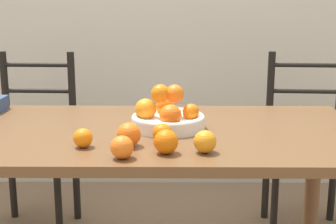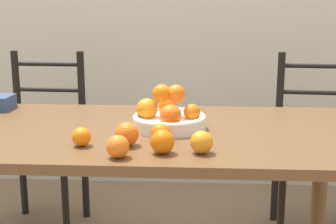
{
  "view_description": "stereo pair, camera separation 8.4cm",
  "coord_description": "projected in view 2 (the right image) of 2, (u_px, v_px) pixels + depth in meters",
  "views": [
    {
      "loc": [
        0.14,
        -1.72,
        1.22
      ],
      "look_at": [
        0.13,
        -0.08,
        0.85
      ],
      "focal_mm": 50.0,
      "sensor_mm": 36.0,
      "label": 1
    },
    {
      "loc": [
        0.23,
        -1.71,
        1.22
      ],
      "look_at": [
        0.13,
        -0.08,
        0.85
      ],
      "focal_mm": 50.0,
      "sensor_mm": 36.0,
      "label": 2
    }
  ],
  "objects": [
    {
      "name": "dining_table",
      "position": [
        136.0,
        153.0,
        1.81
      ],
      "size": [
        1.77,
        0.86,
        0.77
      ],
      "color": "brown",
      "rests_on": "ground_plane"
    },
    {
      "name": "fruit_bowl",
      "position": [
        168.0,
        116.0,
        1.77
      ],
      "size": [
        0.28,
        0.28,
        0.17
      ],
      "color": "white",
      "rests_on": "dining_table"
    },
    {
      "name": "orange_loose_0",
      "position": [
        128.0,
        134.0,
        1.56
      ],
      "size": [
        0.08,
        0.08,
        0.08
      ],
      "color": "orange",
      "rests_on": "dining_table"
    },
    {
      "name": "orange_loose_1",
      "position": [
        161.0,
        133.0,
        1.6
      ],
      "size": [
        0.07,
        0.07,
        0.07
      ],
      "color": "orange",
      "rests_on": "dining_table"
    },
    {
      "name": "orange_loose_2",
      "position": [
        162.0,
        142.0,
        1.47
      ],
      "size": [
        0.08,
        0.08,
        0.08
      ],
      "color": "orange",
      "rests_on": "dining_table"
    },
    {
      "name": "orange_loose_3",
      "position": [
        118.0,
        147.0,
        1.43
      ],
      "size": [
        0.07,
        0.07,
        0.07
      ],
      "color": "orange",
      "rests_on": "dining_table"
    },
    {
      "name": "orange_loose_4",
      "position": [
        81.0,
        137.0,
        1.55
      ],
      "size": [
        0.06,
        0.06,
        0.06
      ],
      "color": "orange",
      "rests_on": "dining_table"
    },
    {
      "name": "orange_loose_5",
      "position": [
        202.0,
        142.0,
        1.48
      ],
      "size": [
        0.07,
        0.07,
        0.07
      ],
      "color": "orange",
      "rests_on": "dining_table"
    },
    {
      "name": "chair_left",
      "position": [
        43.0,
        146.0,
        2.57
      ],
      "size": [
        0.44,
        0.42,
        0.98
      ],
      "rotation": [
        0.0,
        0.0,
        -0.05
      ],
      "color": "black",
      "rests_on": "ground_plane"
    },
    {
      "name": "chair_right",
      "position": [
        316.0,
        151.0,
        2.49
      ],
      "size": [
        0.45,
        0.43,
        0.98
      ],
      "rotation": [
        0.0,
        0.0,
        -0.08
      ],
      "color": "black",
      "rests_on": "ground_plane"
    }
  ]
}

